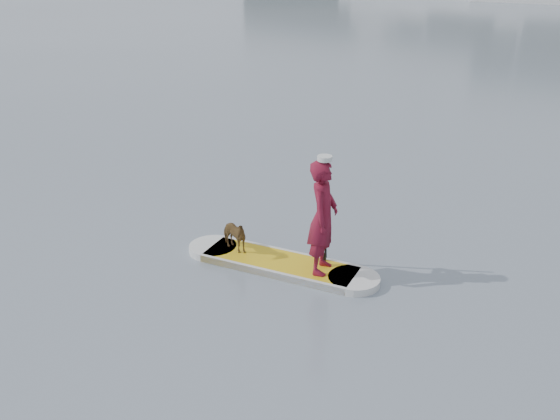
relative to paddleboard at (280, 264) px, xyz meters
The scene contains 6 objects.
ground 2.88m from the paddleboard, 98.33° to the left, with size 140.00×140.00×0.00m, color slate.
paddleboard is the anchor object (origin of this frame).
paddler 1.19m from the paddleboard, 11.73° to the left, with size 0.65×0.43×1.79m, color maroon.
white_cap 2.02m from the paddleboard, 11.73° to the left, with size 0.22×0.22×0.07m, color silver.
dog 0.91m from the paddleboard, 168.27° to the right, with size 0.30×0.65×0.55m, color #51391C.
paddle 1.01m from the paddleboard, 37.08° to the left, with size 0.10×0.30×2.00m.
Camera 1 is at (5.73, -9.87, 4.87)m, focal length 40.00 mm.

